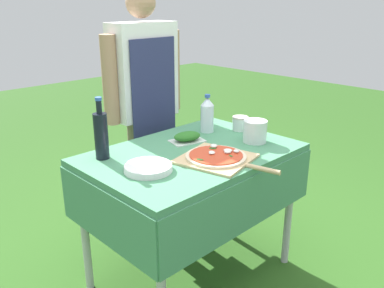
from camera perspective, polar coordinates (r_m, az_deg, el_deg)
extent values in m
plane|color=#2D5B1E|center=(2.53, -0.01, -17.71)|extent=(12.00, 12.00, 0.00)
cube|color=#478960|center=(2.16, -0.01, -1.46)|extent=(1.11, 0.75, 0.04)
cube|color=#478960|center=(1.99, 7.73, -8.51)|extent=(1.11, 0.01, 0.28)
cube|color=#478960|center=(2.48, -6.17, -2.59)|extent=(1.11, 0.01, 0.28)
cube|color=#478960|center=(1.91, -12.26, -10.09)|extent=(0.01, 0.75, 0.28)
cube|color=#478960|center=(2.61, 8.80, -1.58)|extent=(0.01, 0.75, 0.28)
cylinder|color=#B7B7BC|center=(1.86, -4.36, -19.28)|extent=(0.04, 0.04, 0.74)
cylinder|color=#B7B7BC|center=(2.50, 13.45, -8.76)|extent=(0.04, 0.04, 0.74)
cylinder|color=#B7B7BC|center=(2.29, -14.83, -11.60)|extent=(0.04, 0.04, 0.74)
cylinder|color=#B7B7BC|center=(2.84, 2.68, -4.62)|extent=(0.04, 0.04, 0.74)
cylinder|color=#70604C|center=(2.89, -5.06, -3.51)|extent=(0.12, 0.12, 0.80)
cylinder|color=#70604C|center=(2.80, -7.54, -4.40)|extent=(0.12, 0.12, 0.80)
cube|color=silver|center=(2.65, -6.85, 10.14)|extent=(0.44, 0.19, 0.60)
cube|color=navy|center=(2.62, -5.27, 5.03)|extent=(0.35, 0.01, 0.87)
cylinder|color=#A37A5B|center=(2.81, -2.70, 10.27)|extent=(0.09, 0.09, 0.54)
cylinder|color=#A37A5B|center=(2.50, -11.44, 8.73)|extent=(0.09, 0.09, 0.54)
sphere|color=#A37A5B|center=(2.61, -7.23, 19.09)|extent=(0.18, 0.18, 0.18)
cube|color=#D1B27F|center=(2.04, 3.40, -2.05)|extent=(0.40, 0.40, 0.01)
cylinder|color=#D1B27F|center=(1.94, 9.92, -3.50)|extent=(0.06, 0.17, 0.02)
cylinder|color=beige|center=(2.03, 3.41, -1.74)|extent=(0.31, 0.31, 0.01)
cylinder|color=#D14223|center=(2.03, 3.42, -1.51)|extent=(0.27, 0.27, 0.00)
ellipsoid|color=white|center=(2.05, 2.78, -1.11)|extent=(0.04, 0.04, 0.01)
ellipsoid|color=white|center=(2.06, 6.24, -0.99)|extent=(0.04, 0.04, 0.01)
ellipsoid|color=white|center=(2.05, 5.03, -1.10)|extent=(0.04, 0.04, 0.02)
ellipsoid|color=white|center=(2.12, 3.08, -0.25)|extent=(0.05, 0.05, 0.02)
ellipsoid|color=white|center=(2.03, 2.81, -1.27)|extent=(0.03, 0.03, 0.01)
ellipsoid|color=white|center=(2.07, 5.06, -0.88)|extent=(0.06, 0.06, 0.01)
ellipsoid|color=#286B23|center=(2.01, 5.47, -1.66)|extent=(0.02, 0.03, 0.00)
ellipsoid|color=#286B23|center=(2.10, 2.93, -0.60)|extent=(0.04, 0.04, 0.00)
ellipsoid|color=#286B23|center=(1.96, 1.11, -2.18)|extent=(0.03, 0.04, 0.00)
cylinder|color=black|center=(2.07, -12.62, 1.07)|extent=(0.07, 0.07, 0.23)
cylinder|color=black|center=(2.03, -12.93, 5.08)|extent=(0.03, 0.03, 0.07)
cylinder|color=#335BB2|center=(2.02, -13.02, 6.20)|extent=(0.03, 0.03, 0.02)
cylinder|color=silver|center=(2.45, 2.14, 3.58)|extent=(0.08, 0.08, 0.16)
cone|color=silver|center=(2.42, 2.17, 6.00)|extent=(0.08, 0.08, 0.05)
cylinder|color=#335BB2|center=(2.41, 2.18, 6.76)|extent=(0.03, 0.03, 0.02)
cube|color=silver|center=(2.30, -0.67, 0.43)|extent=(0.21, 0.17, 0.01)
ellipsoid|color=#286B23|center=(2.29, -0.67, 1.09)|extent=(0.18, 0.14, 0.05)
cylinder|color=silver|center=(2.30, 8.83, 1.80)|extent=(0.13, 0.13, 0.12)
cylinder|color=white|center=(1.92, -6.15, -3.68)|extent=(0.23, 0.23, 0.00)
cylinder|color=white|center=(1.92, -6.16, -3.54)|extent=(0.23, 0.23, 0.00)
cylinder|color=white|center=(1.91, -6.16, -3.40)|extent=(0.23, 0.23, 0.00)
cylinder|color=white|center=(1.91, -6.17, -3.27)|extent=(0.23, 0.23, 0.00)
cylinder|color=white|center=(1.91, -6.17, -3.13)|extent=(0.23, 0.23, 0.00)
cylinder|color=white|center=(1.91, -6.18, -2.99)|extent=(0.22, 0.22, 0.00)
cylinder|color=silver|center=(2.51, 6.77, 2.79)|extent=(0.10, 0.10, 0.08)
cylinder|color=#D14223|center=(2.51, 6.76, 2.55)|extent=(0.08, 0.08, 0.05)
cylinder|color=#B7B2A3|center=(2.49, 6.81, 3.73)|extent=(0.10, 0.10, 0.01)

